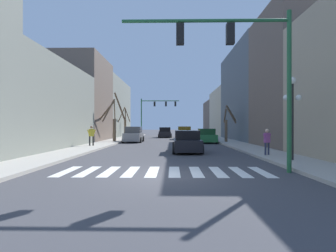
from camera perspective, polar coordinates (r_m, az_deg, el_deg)
name	(u,v)px	position (r m, az deg, el deg)	size (l,w,h in m)	color
ground_plane	(163,176)	(10.04, -1.19, -10.89)	(240.00, 240.00, 0.00)	#424247
building_row_left	(70,102)	(31.01, -20.61, 4.85)	(6.00, 48.04, 10.29)	gray
building_row_right	(256,102)	(35.33, 18.59, 4.92)	(6.00, 61.70, 11.75)	tan
crosswalk_stripes	(163,172)	(11.03, -0.99, -9.88)	(8.55, 2.60, 0.01)	white
traffic_signal_near	(241,55)	(11.45, 15.63, 14.65)	(6.91, 0.28, 6.60)	#236038
traffic_signal_far	(155,108)	(46.07, -2.83, 3.84)	(6.73, 0.28, 6.69)	#236038
street_lamp_right_corner	(292,101)	(14.94, 25.45, 4.90)	(0.95, 0.36, 4.27)	black
car_driving_away_lane	(187,142)	(19.10, 4.12, -3.46)	(2.10, 4.64, 1.57)	black
car_parked_right_near	(206,136)	(29.96, 8.36, -2.18)	(2.09, 4.67, 1.59)	#236B38
car_parked_left_mid	(134,135)	(30.80, -7.49, -1.95)	(2.15, 4.14, 1.81)	gray
car_at_intersection	(165,133)	(43.11, -0.63, -1.46)	(2.17, 4.55, 1.67)	black
car_parked_right_mid	(184,133)	(37.69, 3.54, -1.58)	(2.16, 4.70, 1.82)	#A38423
pedestrian_on_right_sidewalk	(267,140)	(16.86, 20.75, -2.78)	(0.62, 0.42, 1.57)	#282D47
pedestrian_on_left_sidewalk	(91,134)	(24.21, -16.33, -1.66)	(0.68, 0.48, 1.75)	black
street_tree_right_near	(125,124)	(39.86, -9.34, 0.34)	(2.25, 1.88, 4.64)	brown
street_tree_right_far	(114,119)	(30.93, -11.70, 1.53)	(2.86, 2.60, 5.65)	brown
street_tree_left_mid	(228,124)	(29.85, 12.84, 0.49)	(1.53, 1.11, 4.10)	brown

